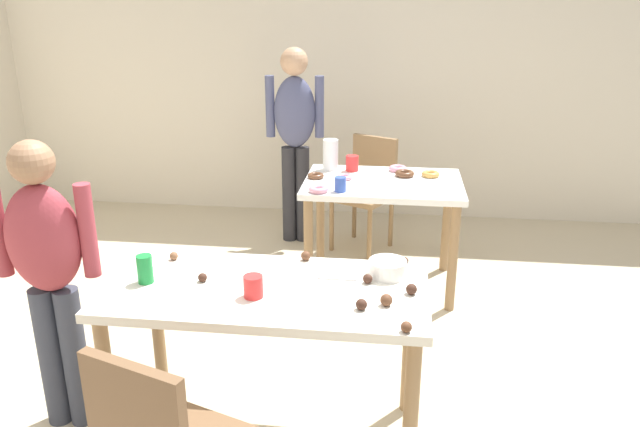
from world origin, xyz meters
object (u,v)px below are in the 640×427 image
(dining_table_far, at_px, (383,198))
(person_adult_far, at_px, (295,129))
(dining_table_near, at_px, (267,309))
(person_girl_near, at_px, (48,266))
(mixing_bowl, at_px, (388,268))
(soda_can, at_px, (145,269))
(pitcher_far, at_px, (331,155))
(chair_far_table, at_px, (367,186))

(dining_table_far, bearing_deg, person_adult_far, 132.99)
(dining_table_near, xyz_separation_m, person_girl_near, (-0.95, -0.02, 0.15))
(mixing_bowl, bearing_deg, dining_table_far, 92.37)
(soda_can, bearing_deg, person_girl_near, 178.73)
(soda_can, bearing_deg, pitcher_far, 73.11)
(chair_far_table, distance_m, mixing_bowl, 2.20)
(person_adult_far, xyz_separation_m, mixing_bowl, (0.77, -2.22, -0.14))
(person_adult_far, bearing_deg, chair_far_table, -4.70)
(person_adult_far, distance_m, mixing_bowl, 2.35)
(person_girl_near, distance_m, person_adult_far, 2.50)
(person_girl_near, xyz_separation_m, soda_can, (0.44, -0.01, 0.01))
(dining_table_far, relative_size, mixing_bowl, 6.24)
(person_adult_far, relative_size, soda_can, 12.60)
(mixing_bowl, bearing_deg, chair_far_table, 95.14)
(person_adult_far, relative_size, pitcher_far, 7.27)
(chair_far_table, xyz_separation_m, person_adult_far, (-0.57, 0.05, 0.43))
(chair_far_table, bearing_deg, dining_table_near, -97.36)
(person_girl_near, xyz_separation_m, mixing_bowl, (1.45, 0.18, -0.01))
(dining_table_far, height_order, soda_can, soda_can)
(dining_table_far, height_order, person_girl_near, person_girl_near)
(person_girl_near, bearing_deg, pitcher_far, 61.71)
(dining_table_near, distance_m, pitcher_far, 1.88)
(dining_table_far, xyz_separation_m, chair_far_table, (-0.14, 0.71, -0.14))
(dining_table_near, bearing_deg, pitcher_far, 88.08)
(dining_table_near, bearing_deg, chair_far_table, 82.64)
(soda_can, xyz_separation_m, pitcher_far, (0.58, 1.89, 0.04))
(person_girl_near, height_order, pitcher_far, person_girl_near)
(dining_table_near, bearing_deg, dining_table_far, 74.95)
(person_girl_near, bearing_deg, soda_can, -1.27)
(soda_can, relative_size, pitcher_far, 0.58)
(dining_table_near, height_order, dining_table_far, same)
(chair_far_table, bearing_deg, pitcher_far, -116.92)
(chair_far_table, relative_size, person_adult_far, 0.57)
(dining_table_near, xyz_separation_m, chair_far_table, (0.30, 2.34, -0.15))
(mixing_bowl, relative_size, pitcher_far, 0.78)
(person_adult_far, bearing_deg, pitcher_far, -57.22)
(dining_table_near, relative_size, chair_far_table, 1.54)
(person_girl_near, bearing_deg, dining_table_far, 49.78)
(person_girl_near, height_order, soda_can, person_girl_near)
(chair_far_table, bearing_deg, person_girl_near, -118.02)
(soda_can, bearing_deg, mixing_bowl, 10.82)
(person_adult_far, distance_m, pitcher_far, 0.62)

